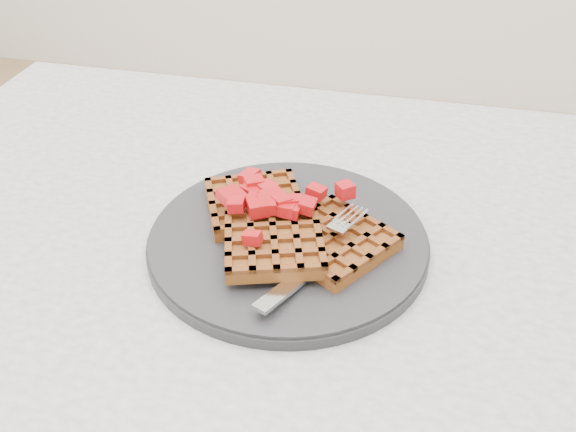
{
  "coord_description": "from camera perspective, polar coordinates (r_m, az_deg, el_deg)",
  "views": [
    {
      "loc": [
        0.05,
        -0.51,
        1.18
      ],
      "look_at": [
        -0.07,
        0.01,
        0.79
      ],
      "focal_mm": 40.0,
      "sensor_mm": 36.0,
      "label": 1
    }
  ],
  "objects": [
    {
      "name": "strawberry_pile",
      "position": [
        0.65,
        -0.0,
        0.99
      ],
      "size": [
        0.15,
        0.15,
        0.02
      ],
      "primitive_type": null,
      "color": "#920006",
      "rests_on": "waffles"
    },
    {
      "name": "plate",
      "position": [
        0.68,
        -0.0,
        -2.18
      ],
      "size": [
        0.3,
        0.3,
        0.02
      ],
      "primitive_type": "cylinder",
      "color": "black",
      "rests_on": "table"
    },
    {
      "name": "fork",
      "position": [
        0.63,
        2.89,
        -3.74
      ],
      "size": [
        0.09,
        0.17,
        0.02
      ],
      "primitive_type": null,
      "rotation": [
        0.0,
        0.0,
        -0.41
      ],
      "color": "silver",
      "rests_on": "plate"
    },
    {
      "name": "waffles",
      "position": [
        0.67,
        -0.06,
        -1.07
      ],
      "size": [
        0.23,
        0.2,
        0.03
      ],
      "color": "brown",
      "rests_on": "plate"
    },
    {
      "name": "table",
      "position": [
        0.75,
        5.04,
        -10.71
      ],
      "size": [
        1.2,
        0.8,
        0.75
      ],
      "color": "beige",
      "rests_on": "ground"
    }
  ]
}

